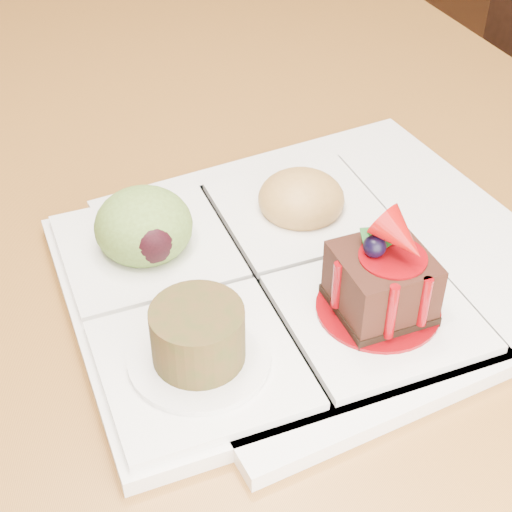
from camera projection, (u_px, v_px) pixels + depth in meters
name	position (u px, v px, depth m)	size (l,w,h in m)	color
dining_table	(48.00, 179.00, 0.78)	(1.00, 1.80, 0.75)	olive
sampler_plate	(252.00, 271.00, 0.54)	(0.26, 0.26, 0.10)	white
second_plate	(339.00, 258.00, 0.57)	(0.29, 0.29, 0.01)	white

